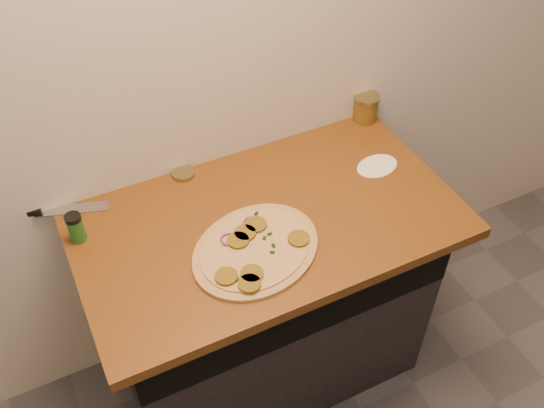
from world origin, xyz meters
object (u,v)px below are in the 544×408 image
spice_shaker (76,228)px  pizza (255,249)px  salsa_jar (366,108)px  chefs_knife (46,211)px

spice_shaker → pizza: bearing=-31.6°
salsa_jar → spice_shaker: (-1.10, -0.13, -0.00)m
pizza → salsa_jar: size_ratio=5.18×
chefs_knife → salsa_jar: (1.17, -0.03, 0.05)m
pizza → chefs_knife: 0.68m
pizza → chefs_knife: size_ratio=1.62×
salsa_jar → spice_shaker: salsa_jar is taller
chefs_knife → pizza: bearing=-39.9°
chefs_knife → salsa_jar: salsa_jar is taller
salsa_jar → pizza: bearing=-147.2°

